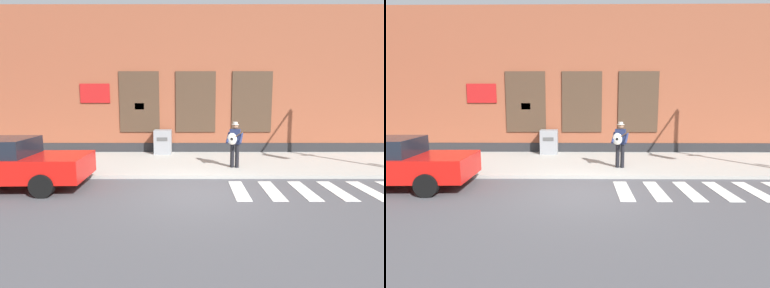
% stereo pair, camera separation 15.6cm
% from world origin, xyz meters
% --- Properties ---
extents(ground_plane, '(160.00, 160.00, 0.00)m').
position_xyz_m(ground_plane, '(0.00, 0.00, 0.00)').
color(ground_plane, '#4C4C51').
extents(sidewalk, '(28.00, 4.53, 0.11)m').
position_xyz_m(sidewalk, '(0.00, 3.81, 0.06)').
color(sidewalk, '#ADAAA3').
rests_on(sidewalk, ground).
extents(building_backdrop, '(28.00, 4.06, 6.91)m').
position_xyz_m(building_backdrop, '(-0.00, 8.07, 3.45)').
color(building_backdrop, brown).
rests_on(building_backdrop, ground).
extents(crosswalk, '(5.20, 1.90, 0.01)m').
position_xyz_m(crosswalk, '(3.62, 0.25, 0.01)').
color(crosswalk, silver).
rests_on(crosswalk, ground).
extents(red_car, '(4.65, 2.08, 1.53)m').
position_xyz_m(red_car, '(-5.69, 0.49, 0.77)').
color(red_car, red).
rests_on(red_car, ground).
extents(busker, '(0.72, 0.66, 1.72)m').
position_xyz_m(busker, '(1.41, 2.75, 1.10)').
color(busker, black).
rests_on(busker, sidewalk).
extents(utility_box, '(0.80, 0.65, 1.11)m').
position_xyz_m(utility_box, '(-1.54, 5.62, 0.67)').
color(utility_box, gray).
rests_on(utility_box, sidewalk).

